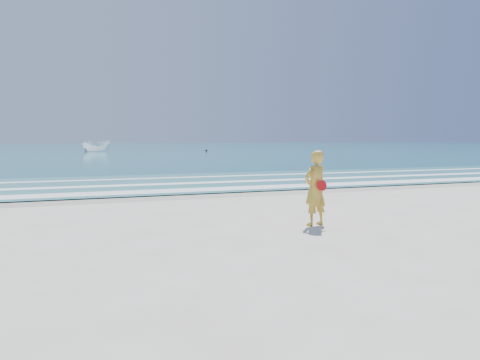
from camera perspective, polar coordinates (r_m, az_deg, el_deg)
name	(u,v)px	position (r m, az deg, el deg)	size (l,w,h in m)	color
ground	(307,244)	(9.87, 8.18, -7.74)	(400.00, 400.00, 0.00)	silver
wet_sand	(194,195)	(18.17, -5.59, -1.82)	(400.00, 2.40, 0.00)	#B2A893
ocean	(86,148)	(113.54, -18.25, 3.76)	(400.00, 190.00, 0.04)	#19727F
shallow	(168,182)	(23.00, -8.82, -0.29)	(400.00, 10.00, 0.01)	#59B7AD
foam_near	(186,190)	(19.41, -6.59, -1.23)	(400.00, 1.40, 0.01)	white
foam_mid	(171,184)	(22.22, -8.40, -0.45)	(400.00, 0.90, 0.01)	white
foam_far	(158,178)	(25.45, -9.97, 0.22)	(400.00, 0.60, 0.01)	white
boat	(96,146)	(78.12, -17.09, 3.97)	(1.76, 4.68, 1.81)	white
buoy	(206,150)	(76.79, -4.13, 3.62)	(0.34, 0.34, 0.34)	black
woman	(315,188)	(11.84, 9.16, -0.99)	(0.79, 0.64, 1.89)	gold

